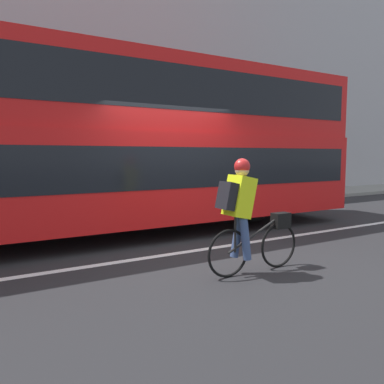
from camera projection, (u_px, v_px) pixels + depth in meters
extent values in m
plane|color=#232326|center=(200.00, 255.00, 6.10)|extent=(80.00, 80.00, 0.00)
cube|color=silver|center=(192.00, 251.00, 6.32)|extent=(50.00, 0.14, 0.01)
cube|color=gray|center=(101.00, 209.00, 10.80)|extent=(60.00, 2.26, 0.12)
cube|color=#9E9EA3|center=(85.00, 55.00, 11.44)|extent=(60.00, 0.30, 9.35)
cylinder|color=black|center=(253.00, 199.00, 9.28)|extent=(1.09, 0.30, 1.09)
cube|color=red|center=(137.00, 176.00, 7.68)|extent=(9.88, 2.45, 1.71)
cube|color=black|center=(137.00, 166.00, 7.66)|extent=(9.49, 2.47, 0.75)
cube|color=red|center=(136.00, 98.00, 7.52)|extent=(9.88, 2.36, 1.44)
cube|color=black|center=(136.00, 94.00, 7.51)|extent=(9.49, 2.38, 0.81)
torus|color=black|center=(279.00, 245.00, 5.38)|extent=(0.65, 0.04, 0.65)
torus|color=black|center=(228.00, 253.00, 4.94)|extent=(0.65, 0.04, 0.65)
cylinder|color=black|center=(255.00, 234.00, 5.14)|extent=(0.90, 0.03, 0.44)
cylinder|color=black|center=(235.00, 235.00, 4.97)|extent=(0.03, 0.03, 0.48)
cube|color=black|center=(281.00, 220.00, 5.36)|extent=(0.26, 0.16, 0.22)
cube|color=#D8EA19|center=(239.00, 197.00, 4.95)|extent=(0.37, 0.32, 0.58)
cube|color=black|center=(227.00, 196.00, 4.85)|extent=(0.21, 0.26, 0.38)
cylinder|color=#384C7A|center=(237.00, 236.00, 5.10)|extent=(0.21, 0.11, 0.58)
cylinder|color=#384C7A|center=(245.00, 239.00, 4.95)|extent=(0.19, 0.11, 0.58)
sphere|color=tan|center=(242.00, 170.00, 4.93)|extent=(0.19, 0.19, 0.19)
sphere|color=red|center=(242.00, 166.00, 4.93)|extent=(0.21, 0.21, 0.21)
cylinder|color=#59595B|center=(228.00, 164.00, 12.79)|extent=(0.07, 0.07, 2.40)
cube|color=#1959B2|center=(229.00, 135.00, 12.66)|extent=(0.36, 0.02, 0.36)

